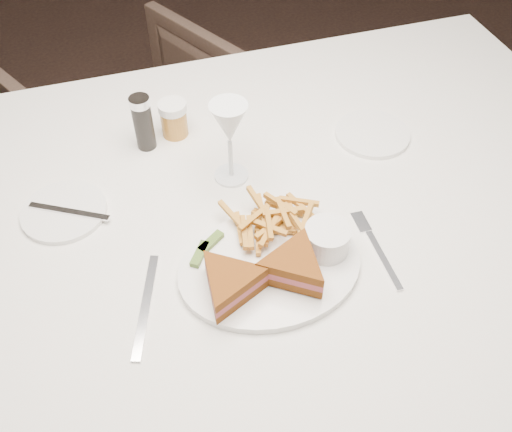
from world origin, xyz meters
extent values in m
plane|color=black|center=(0.00, 0.00, 0.00)|extent=(5.00, 5.00, 0.00)
cube|color=silver|center=(0.00, -0.22, 0.38)|extent=(1.77, 1.30, 0.75)
imported|color=#413028|center=(0.01, 0.62, 0.33)|extent=(0.80, 0.77, 0.65)
ellipsoid|color=white|center=(-0.01, -0.35, 0.76)|extent=(0.35, 0.29, 0.01)
cube|color=silver|center=(-0.23, -0.33, 0.75)|extent=(0.10, 0.19, 0.00)
cylinder|color=white|center=(-0.31, -0.06, 0.76)|extent=(0.16, 0.16, 0.01)
cylinder|color=white|center=(0.35, -0.12, 0.76)|extent=(0.16, 0.16, 0.01)
cylinder|color=black|center=(-0.10, 0.06, 0.81)|extent=(0.04, 0.04, 0.12)
cylinder|color=#AD7129|center=(-0.04, 0.07, 0.79)|extent=(0.06, 0.06, 0.08)
cube|color=#426122|center=(-0.09, -0.26, 0.77)|extent=(0.06, 0.04, 0.01)
cube|color=#426122|center=(-0.11, -0.28, 0.77)|extent=(0.05, 0.05, 0.01)
cylinder|color=white|center=(0.09, -0.36, 0.79)|extent=(0.08, 0.08, 0.05)
camera|label=1|loc=(-0.29, -0.88, 1.54)|focal=40.00mm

